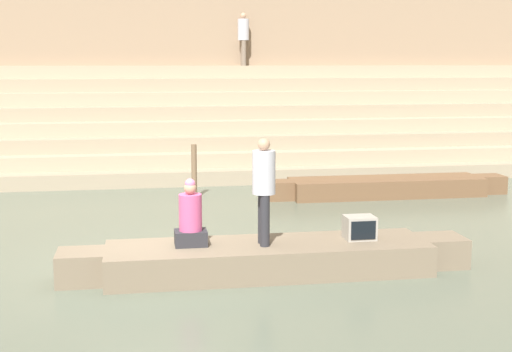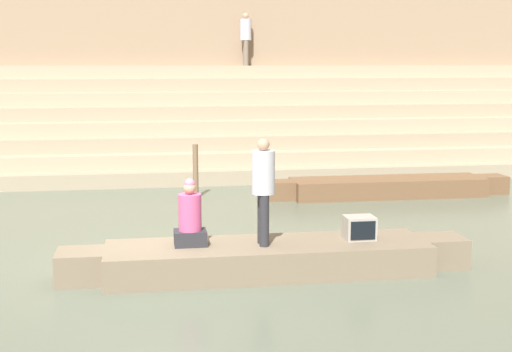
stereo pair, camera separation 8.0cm
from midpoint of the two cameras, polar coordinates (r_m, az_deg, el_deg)
ground_plane at (r=11.84m, az=-8.52°, el=-7.41°), size 120.00×120.00×0.00m
ghat_steps at (r=22.25m, az=-8.91°, el=3.31°), size 36.00×4.79×3.23m
back_wall at (r=24.49m, az=-9.16°, el=12.86°), size 34.20×1.28×10.07m
rowboat_main at (r=11.44m, az=1.15°, el=-6.53°), size 6.57×1.47×0.49m
person_standing at (r=11.11m, az=0.80°, el=-0.65°), size 0.36×0.36×1.69m
person_rowing at (r=11.23m, az=-5.09°, el=-3.46°), size 0.51×0.40×1.07m
tv_set at (r=11.74m, az=8.47°, el=-4.12°), size 0.49×0.41×0.38m
moored_boat_shore at (r=18.28m, az=10.65°, el=-0.83°), size 6.26×1.18×0.46m
mooring_post at (r=17.70m, az=-4.73°, el=0.38°), size 0.14×0.14×1.35m
person_on_steps at (r=23.81m, az=-0.73°, el=11.18°), size 0.37×0.37×1.71m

